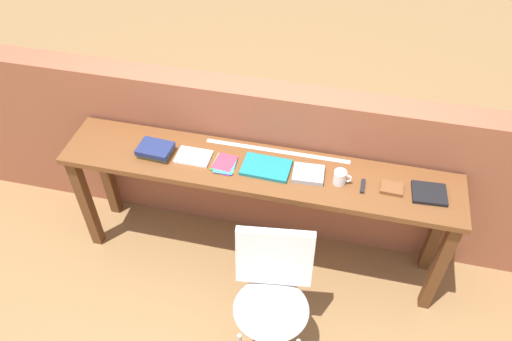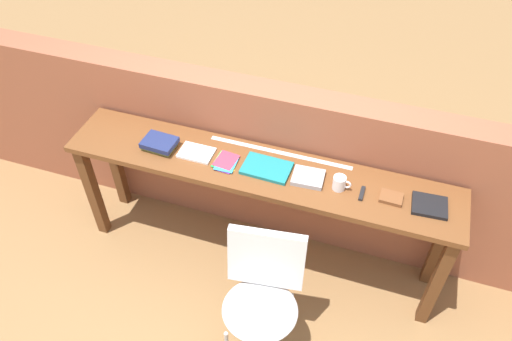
% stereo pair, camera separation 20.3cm
% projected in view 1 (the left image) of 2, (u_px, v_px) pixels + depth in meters
% --- Properties ---
extents(ground_plane, '(40.00, 40.00, 0.00)m').
position_uv_depth(ground_plane, '(248.00, 287.00, 3.48)').
color(ground_plane, olive).
extents(brick_wall_back, '(6.00, 0.20, 1.23)m').
position_uv_depth(brick_wall_back, '(269.00, 161.00, 3.49)').
color(brick_wall_back, '#935138').
rests_on(brick_wall_back, ground).
extents(sideboard, '(2.50, 0.44, 0.88)m').
position_uv_depth(sideboard, '(258.00, 183.00, 3.17)').
color(sideboard, brown).
rests_on(sideboard, ground).
extents(chair_white_moulded, '(0.50, 0.51, 0.89)m').
position_uv_depth(chair_white_moulded, '(272.00, 291.00, 2.85)').
color(chair_white_moulded, silver).
rests_on(chair_white_moulded, ground).
extents(book_stack_leftmost, '(0.22, 0.17, 0.06)m').
position_uv_depth(book_stack_leftmost, '(155.00, 150.00, 3.14)').
color(book_stack_leftmost, olive).
rests_on(book_stack_leftmost, sideboard).
extents(magazine_cycling, '(0.22, 0.15, 0.02)m').
position_uv_depth(magazine_cycling, '(194.00, 157.00, 3.13)').
color(magazine_cycling, white).
rests_on(magazine_cycling, sideboard).
extents(pamphlet_pile_colourful, '(0.15, 0.18, 0.01)m').
position_uv_depth(pamphlet_pile_colourful, '(225.00, 164.00, 3.08)').
color(pamphlet_pile_colourful, yellow).
rests_on(pamphlet_pile_colourful, sideboard).
extents(book_open_centre, '(0.30, 0.20, 0.02)m').
position_uv_depth(book_open_centre, '(266.00, 167.00, 3.06)').
color(book_open_centre, '#19757A').
rests_on(book_open_centre, sideboard).
extents(book_grey_hardcover, '(0.20, 0.17, 0.03)m').
position_uv_depth(book_grey_hardcover, '(308.00, 174.00, 3.01)').
color(book_grey_hardcover, '#9E9EA3').
rests_on(book_grey_hardcover, sideboard).
extents(mug, '(0.11, 0.08, 0.09)m').
position_uv_depth(mug, '(340.00, 177.00, 2.95)').
color(mug, white).
rests_on(mug, sideboard).
extents(multitool_folded, '(0.03, 0.11, 0.02)m').
position_uv_depth(multitool_folded, '(363.00, 186.00, 2.95)').
color(multitool_folded, black).
rests_on(multitool_folded, sideboard).
extents(leather_journal_brown, '(0.13, 0.10, 0.02)m').
position_uv_depth(leather_journal_brown, '(392.00, 188.00, 2.93)').
color(leather_journal_brown, brown).
rests_on(leather_journal_brown, sideboard).
extents(book_repair_rightmost, '(0.21, 0.18, 0.02)m').
position_uv_depth(book_repair_rightmost, '(429.00, 193.00, 2.90)').
color(book_repair_rightmost, black).
rests_on(book_repair_rightmost, sideboard).
extents(ruler_metal_back_edge, '(0.93, 0.03, 0.00)m').
position_uv_depth(ruler_metal_back_edge, '(277.00, 151.00, 3.17)').
color(ruler_metal_back_edge, silver).
rests_on(ruler_metal_back_edge, sideboard).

